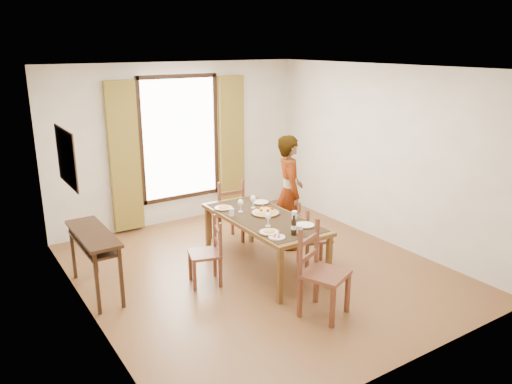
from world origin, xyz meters
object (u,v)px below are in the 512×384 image
dining_table (264,221)px  man (289,192)px  console_table (93,241)px  pasta_platter (265,210)px

dining_table → man: bearing=30.8°
console_table → dining_table: 2.19m
dining_table → pasta_platter: (0.08, 0.08, 0.12)m
dining_table → pasta_platter: bearing=45.2°
console_table → pasta_platter: (2.20, -0.48, 0.12)m
dining_table → man: 0.91m
console_table → dining_table: console_table is taller
dining_table → man: (0.76, 0.46, 0.17)m
dining_table → man: size_ratio=1.13×
console_table → man: bearing=-2.2°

